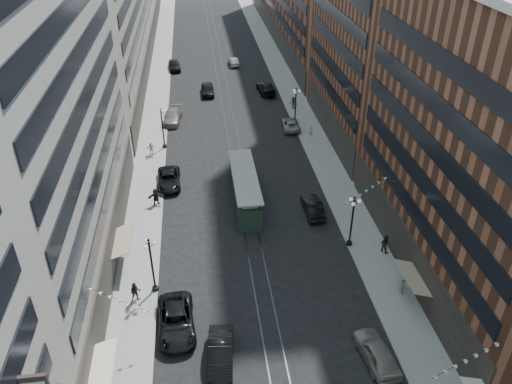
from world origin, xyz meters
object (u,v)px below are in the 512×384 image
car_14 (234,62)px  lamppost_sw_far (152,263)px  car_9 (174,65)px  pedestrian_9 (293,103)px  lamppost_sw_mid (163,127)px  car_2 (176,321)px  lamppost_se_far (352,220)px  pedestrian_5 (156,197)px  lamppost_se_mid (296,105)px  car_12 (266,88)px  car_7 (169,179)px  pedestrian_8 (311,131)px  car_4 (377,353)px  pedestrian_4 (403,286)px  car_8 (172,116)px  car_11 (291,124)px  pedestrian_7 (385,243)px  car_10 (313,207)px  car_13 (208,89)px  pedestrian_6 (151,149)px  pedestrian_2 (135,292)px  streetcar (245,189)px  car_5 (220,355)px

car_14 → lamppost_sw_far: bearing=73.7°
car_9 → pedestrian_9: pedestrian_9 is taller
lamppost_sw_mid → car_2: 31.67m
lamppost_se_far → pedestrian_9: size_ratio=3.03×
lamppost_se_far → pedestrian_5: bearing=153.4°
lamppost_se_mid → car_12: (-2.32, 13.03, -2.22)m
car_7 → pedestrian_8: size_ratio=3.73×
car_4 → pedestrian_8: (3.27, 37.36, 0.05)m
pedestrian_4 → car_7: pedestrian_4 is taller
lamppost_se_far → car_7: bearing=142.4°
lamppost_se_mid → car_8: 17.96m
car_11 → pedestrian_7: 28.57m
car_10 → car_11: car_10 is taller
lamppost_sw_mid → car_4: size_ratio=1.10×
car_13 → pedestrian_8: car_13 is taller
car_10 → pedestrian_5: pedestrian_5 is taller
lamppost_se_mid → pedestrian_5: (-18.87, -18.53, -1.98)m
lamppost_se_mid → car_2: lamppost_se_mid is taller
lamppost_se_far → pedestrian_7: lamppost_se_far is taller
pedestrian_4 → pedestrian_6: (-22.58, 28.22, 0.06)m
car_4 → pedestrian_8: 37.50m
pedestrian_2 → pedestrian_4: bearing=-14.2°
car_9 → pedestrian_7: 59.77m
streetcar → car_2: 19.17m
streetcar → pedestrian_8: streetcar is taller
car_14 → pedestrian_6: pedestrian_6 is taller
lamppost_se_mid → car_13: bearing=131.4°
car_8 → pedestrian_9: 18.51m
car_4 → lamppost_sw_far: bearing=-37.5°
car_8 → pedestrian_9: size_ratio=3.16×
lamppost_se_far → car_9: bearing=107.7°
car_4 → car_10: (-0.46, 19.35, -0.05)m
car_8 → car_12: size_ratio=0.96×
car_10 → pedestrian_8: 18.39m
lamppost_sw_far → car_10: 19.01m
car_4 → pedestrian_4: car_4 is taller
pedestrian_2 → streetcar: bearing=43.8°
pedestrian_2 → car_8: size_ratio=0.32×
lamppost_se_mid → pedestrian_2: bearing=-121.0°
car_11 → pedestrian_4: bearing=99.1°
pedestrian_7 → car_5: bearing=78.1°
car_5 → car_7: bearing=104.2°
car_7 → car_8: bearing=88.4°
lamppost_se_far → lamppost_se_mid: same height
lamppost_sw_far → car_8: 35.47m
car_8 → pedestrian_9: (18.36, 2.35, 0.22)m
pedestrian_2 → car_10: pedestrian_2 is taller
car_5 → car_10: 21.17m
car_5 → car_8: (-4.22, 43.62, -0.02)m
lamppost_se_far → pedestrian_5: (-18.87, 9.47, -1.98)m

